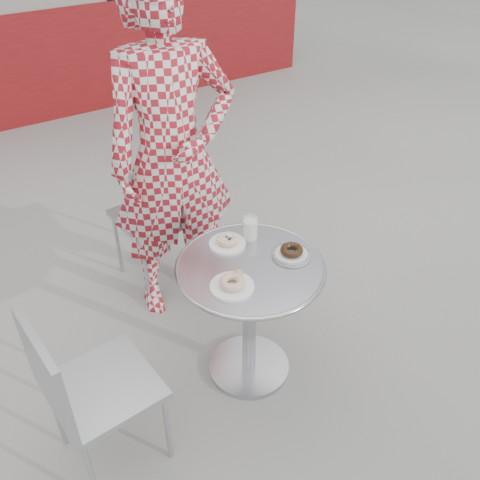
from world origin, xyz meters
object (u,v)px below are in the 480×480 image
chair_left (107,415)px  milk_cup (250,228)px  chair_far (158,241)px  plate_near (232,284)px  plate_checker (291,253)px  bistro_table (250,293)px  seated_person (173,157)px  plate_far (227,241)px

chair_left → milk_cup: chair_left is taller
chair_far → plate_near: bearing=80.2°
plate_near → milk_cup: bearing=44.6°
chair_left → plate_checker: size_ratio=4.69×
bistro_table → seated_person: (-0.01, 0.68, 0.40)m
chair_left → plate_checker: 1.04m
seated_person → plate_checker: 0.78m
seated_person → chair_far: bearing=108.4°
chair_far → milk_cup: chair_far is taller
chair_far → plate_checker: (0.25, -0.94, 0.42)m
chair_far → plate_checker: 1.06m
seated_person → plate_near: seated_person is taller
seated_person → plate_checker: bearing=-65.1°
chair_left → plate_far: 0.90m
seated_person → plate_checker: (0.21, -0.72, -0.22)m
chair_far → seated_person: seated_person is taller
plate_checker → seated_person: bearing=106.2°
seated_person → bistro_table: bearing=-80.1°
chair_left → plate_near: size_ratio=4.52×
chair_far → plate_near: size_ratio=4.65×
chair_left → plate_far: (0.75, 0.26, 0.43)m
plate_checker → milk_cup: milk_cup is taller
bistro_table → chair_far: size_ratio=0.79×
bistro_table → milk_cup: bearing=56.7°
plate_checker → chair_left: bearing=-178.0°
chair_left → plate_checker: (0.95, 0.03, 0.43)m
plate_far → plate_checker: 0.30m
bistro_table → seated_person: size_ratio=0.37×
chair_left → plate_near: bearing=-95.6°
bistro_table → chair_left: (-0.75, -0.07, -0.25)m
plate_checker → milk_cup: bearing=110.7°
plate_near → milk_cup: size_ratio=1.65×
chair_far → chair_left: size_ratio=1.03×
chair_far → plate_far: size_ratio=5.08×
plate_near → seated_person: bearing=80.5°
bistro_table → seated_person: bearing=91.2°
bistro_table → plate_far: size_ratio=4.00×
chair_left → plate_near: 0.75m
plate_checker → chair_far: bearing=104.7°
chair_far → plate_far: 0.84m
bistro_table → chair_far: chair_far is taller
chair_left → plate_far: chair_left is taller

